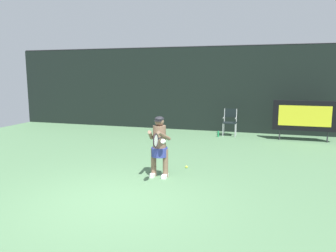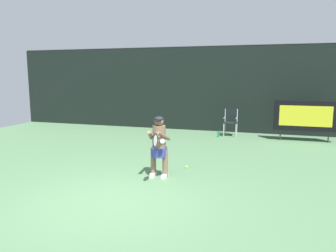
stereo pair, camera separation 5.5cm
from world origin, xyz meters
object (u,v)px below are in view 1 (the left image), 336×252
at_px(water_bottle, 218,134).
at_px(tennis_player, 159,144).
at_px(umpire_chair, 230,120).
at_px(tennis_ball_loose, 186,167).
at_px(tennis_racket, 156,140).
at_px(scoreboard, 304,116).

height_order(water_bottle, tennis_player, tennis_player).
height_order(umpire_chair, tennis_ball_loose, umpire_chair).
bearing_deg(umpire_chair, tennis_ball_loose, -96.67).
height_order(water_bottle, tennis_ball_loose, water_bottle).
distance_m(umpire_chair, tennis_player, 5.96).
bearing_deg(water_bottle, tennis_ball_loose, -92.25).
bearing_deg(tennis_racket, scoreboard, 76.09).
bearing_deg(umpire_chair, tennis_player, -100.02).
bearing_deg(scoreboard, tennis_player, -124.05).
xyz_separation_m(tennis_racket, tennis_ball_loose, (0.32, 1.52, -1.00)).
relative_size(scoreboard, water_bottle, 8.30).
relative_size(scoreboard, tennis_racket, 3.65).
xyz_separation_m(water_bottle, tennis_player, (-0.64, -5.48, 0.68)).
relative_size(water_bottle, tennis_ball_loose, 3.90).
height_order(umpire_chair, water_bottle, umpire_chair).
bearing_deg(umpire_chair, scoreboard, -6.55).
xyz_separation_m(water_bottle, tennis_ball_loose, (-0.18, -4.59, -0.09)).
relative_size(umpire_chair, tennis_ball_loose, 15.88).
bearing_deg(tennis_ball_loose, umpire_chair, 83.33).
bearing_deg(tennis_player, umpire_chair, 79.98).
xyz_separation_m(tennis_player, tennis_ball_loose, (0.46, 0.89, -0.77)).
bearing_deg(tennis_player, water_bottle, 83.39).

